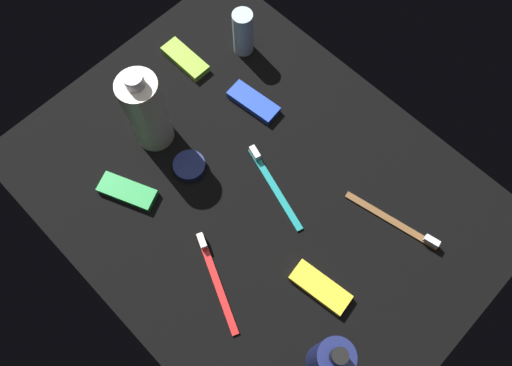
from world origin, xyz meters
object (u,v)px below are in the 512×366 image
bodywash_bottle (146,111)px  toothbrush_brown (397,223)px  snack_bar_blue (253,102)px  snack_bar_green (127,191)px  deodorant_stick (243,32)px  snack_bar_yellow (320,287)px  lotion_bottle (329,359)px  snack_bar_lime (185,59)px  cream_tin_left (189,166)px  toothbrush_teal (272,183)px  toothbrush_red (215,276)px

bodywash_bottle → toothbrush_brown: bodywash_bottle is taller
snack_bar_blue → snack_bar_green: bearing=-102.1°
deodorant_stick → snack_bar_yellow: (43.85, -25.30, -4.29)cm
lotion_bottle → bodywash_bottle: bodywash_bottle is taller
snack_bar_lime → cream_tin_left: size_ratio=1.75×
deodorant_stick → toothbrush_teal: deodorant_stick is taller
bodywash_bottle → snack_bar_lime: size_ratio=1.85×
toothbrush_red → snack_bar_yellow: bearing=38.7°
toothbrush_red → cream_tin_left: (-17.97, 10.63, 0.25)cm
toothbrush_teal → snack_bar_yellow: (18.93, -7.92, 0.14)cm
snack_bar_yellow → deodorant_stick: bearing=142.5°
deodorant_stick → toothbrush_brown: 46.69cm
snack_bar_lime → snack_bar_yellow: same height
toothbrush_teal → snack_bar_lime: toothbrush_teal is taller
bodywash_bottle → toothbrush_teal: bodywash_bottle is taller
snack_bar_yellow → toothbrush_teal: bearing=149.8°
bodywash_bottle → toothbrush_teal: bearing=20.2°
deodorant_stick → lotion_bottle: bearing=-32.9°
deodorant_stick → snack_bar_green: (7.75, -36.99, -4.29)cm
lotion_bottle → snack_bar_lime: size_ratio=1.78×
toothbrush_teal → snack_bar_blue: size_ratio=1.69×
snack_bar_yellow → snack_bar_lime: bearing=156.0°
deodorant_stick → snack_bar_yellow: deodorant_stick is taller
snack_bar_yellow → cream_tin_left: cream_tin_left is taller
lotion_bottle → snack_bar_blue: size_ratio=1.78×
lotion_bottle → toothbrush_red: bearing=-172.7°
toothbrush_teal → snack_bar_lime: (-31.00, 6.89, 0.14)cm
deodorant_stick → snack_bar_lime: deodorant_stick is taller
toothbrush_brown → cream_tin_left: (-33.86, -18.40, 0.25)cm
bodywash_bottle → snack_bar_blue: size_ratio=1.85×
deodorant_stick → toothbrush_red: size_ratio=0.59×
lotion_bottle → cream_tin_left: 41.28cm
bodywash_bottle → snack_bar_lime: (-8.36, 15.22, -8.03)cm
toothbrush_red → toothbrush_teal: bearing=104.9°
snack_bar_yellow → toothbrush_red: bearing=-148.8°
snack_bar_blue → snack_bar_lime: size_ratio=1.00×
lotion_bottle → cream_tin_left: size_ratio=3.12×
toothbrush_brown → lotion_bottle: bearing=-77.1°
snack_bar_blue → snack_bar_green: 29.25cm
deodorant_stick → toothbrush_brown: (45.89, -7.38, -4.43)cm
deodorant_stick → snack_bar_blue: (10.74, -7.89, -4.29)cm
lotion_bottle → bodywash_bottle: size_ratio=0.96×
toothbrush_red → snack_bar_green: 22.25cm
snack_bar_blue → cream_tin_left: 17.95cm
deodorant_stick → toothbrush_teal: size_ratio=0.57×
deodorant_stick → toothbrush_red: bearing=-50.5°
snack_bar_blue → cream_tin_left: size_ratio=1.75×
snack_bar_yellow → snack_bar_green: 37.94cm
toothbrush_teal → toothbrush_red: 19.70cm
toothbrush_brown → snack_bar_yellow: bearing=-96.5°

